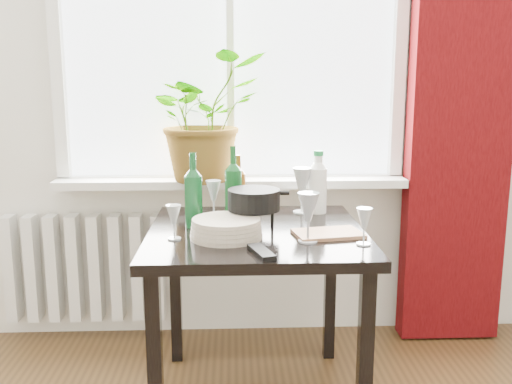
{
  "coord_description": "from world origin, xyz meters",
  "views": [
    {
      "loc": [
        0.01,
        -0.64,
        1.33
      ],
      "look_at": [
        0.1,
        1.55,
        0.89
      ],
      "focal_mm": 40.0,
      "sensor_mm": 36.0,
      "label": 1
    }
  ],
  "objects_px": {
    "bottle_amber": "(238,185)",
    "wineglass_back_center": "(302,190)",
    "table": "(256,252)",
    "potted_plant": "(204,117)",
    "radiator": "(85,268)",
    "cleaning_bottle": "(318,182)",
    "wineglass_front_left": "(174,222)",
    "wine_bottle_right": "(233,182)",
    "fondue_pot": "(254,209)",
    "tv_remote": "(261,252)",
    "wine_bottle_left": "(193,190)",
    "wineglass_front_right": "(308,217)",
    "cutting_board": "(328,234)",
    "wineglass_back_left": "(214,198)",
    "wineglass_far_right": "(364,226)",
    "plate_stack": "(226,228)"
  },
  "relations": [
    {
      "from": "bottle_amber",
      "to": "wineglass_back_center",
      "type": "xyz_separation_m",
      "value": [
        0.29,
        0.05,
        -0.03
      ]
    },
    {
      "from": "table",
      "to": "potted_plant",
      "type": "xyz_separation_m",
      "value": [
        -0.23,
        0.54,
        0.5
      ]
    },
    {
      "from": "radiator",
      "to": "potted_plant",
      "type": "bearing_deg",
      "value": -7.85
    },
    {
      "from": "cleaning_bottle",
      "to": "wineglass_front_left",
      "type": "relative_size",
      "value": 2.11
    },
    {
      "from": "potted_plant",
      "to": "wine_bottle_right",
      "type": "relative_size",
      "value": 1.94
    },
    {
      "from": "bottle_amber",
      "to": "fondue_pot",
      "type": "distance_m",
      "value": 0.23
    },
    {
      "from": "tv_remote",
      "to": "wine_bottle_left",
      "type": "bearing_deg",
      "value": 106.28
    },
    {
      "from": "wineglass_front_right",
      "to": "tv_remote",
      "type": "relative_size",
      "value": 1.14
    },
    {
      "from": "wineglass_back_center",
      "to": "radiator",
      "type": "bearing_deg",
      "value": 162.12
    },
    {
      "from": "wine_bottle_right",
      "to": "cutting_board",
      "type": "height_order",
      "value": "wine_bottle_right"
    },
    {
      "from": "wine_bottle_left",
      "to": "wineglass_back_center",
      "type": "height_order",
      "value": "wine_bottle_left"
    },
    {
      "from": "potted_plant",
      "to": "wineglass_back_left",
      "type": "bearing_deg",
      "value": -80.21
    },
    {
      "from": "wine_bottle_left",
      "to": "cleaning_bottle",
      "type": "xyz_separation_m",
      "value": [
        0.53,
        0.22,
        -0.01
      ]
    },
    {
      "from": "table",
      "to": "wine_bottle_right",
      "type": "height_order",
      "value": "wine_bottle_right"
    },
    {
      "from": "table",
      "to": "wine_bottle_left",
      "type": "xyz_separation_m",
      "value": [
        -0.25,
        0.06,
        0.24
      ]
    },
    {
      "from": "radiator",
      "to": "wineglass_far_right",
      "type": "height_order",
      "value": "wineglass_far_right"
    },
    {
      "from": "table",
      "to": "cleaning_bottle",
      "type": "height_order",
      "value": "cleaning_bottle"
    },
    {
      "from": "wineglass_back_left",
      "to": "fondue_pot",
      "type": "relative_size",
      "value": 0.67
    },
    {
      "from": "wineglass_far_right",
      "to": "radiator",
      "type": "bearing_deg",
      "value": 145.13
    },
    {
      "from": "wineglass_front_left",
      "to": "wineglass_far_right",
      "type": "bearing_deg",
      "value": -8.21
    },
    {
      "from": "wineglass_front_right",
      "to": "potted_plant",
      "type": "bearing_deg",
      "value": 119.5
    },
    {
      "from": "radiator",
      "to": "cutting_board",
      "type": "xyz_separation_m",
      "value": [
        1.12,
        -0.72,
        0.37
      ]
    },
    {
      "from": "wineglass_far_right",
      "to": "wineglass_front_left",
      "type": "height_order",
      "value": "wineglass_far_right"
    },
    {
      "from": "wine_bottle_right",
      "to": "tv_remote",
      "type": "height_order",
      "value": "wine_bottle_right"
    },
    {
      "from": "wineglass_far_right",
      "to": "tv_remote",
      "type": "xyz_separation_m",
      "value": [
        -0.37,
        -0.1,
        -0.06
      ]
    },
    {
      "from": "wineglass_back_left",
      "to": "fondue_pot",
      "type": "height_order",
      "value": "fondue_pot"
    },
    {
      "from": "table",
      "to": "wine_bottle_left",
      "type": "height_order",
      "value": "wine_bottle_left"
    },
    {
      "from": "wineglass_front_left",
      "to": "tv_remote",
      "type": "relative_size",
      "value": 0.8
    },
    {
      "from": "table",
      "to": "wine_bottle_right",
      "type": "distance_m",
      "value": 0.33
    },
    {
      "from": "potted_plant",
      "to": "wineglass_front_left",
      "type": "bearing_deg",
      "value": -97.2
    },
    {
      "from": "wine_bottle_right",
      "to": "wineglass_front_right",
      "type": "bearing_deg",
      "value": -53.75
    },
    {
      "from": "bottle_amber",
      "to": "plate_stack",
      "type": "xyz_separation_m",
      "value": [
        -0.05,
        -0.35,
        -0.1
      ]
    },
    {
      "from": "radiator",
      "to": "table",
      "type": "relative_size",
      "value": 0.94
    },
    {
      "from": "wineglass_front_right",
      "to": "cutting_board",
      "type": "xyz_separation_m",
      "value": [
        0.09,
        0.08,
        -0.09
      ]
    },
    {
      "from": "bottle_amber",
      "to": "wine_bottle_left",
      "type": "bearing_deg",
      "value": -136.81
    },
    {
      "from": "plate_stack",
      "to": "fondue_pot",
      "type": "bearing_deg",
      "value": 49.85
    },
    {
      "from": "wineglass_front_right",
      "to": "fondue_pot",
      "type": "xyz_separation_m",
      "value": [
        -0.19,
        0.19,
        -0.01
      ]
    },
    {
      "from": "table",
      "to": "bottle_amber",
      "type": "distance_m",
      "value": 0.33
    },
    {
      "from": "fondue_pot",
      "to": "cutting_board",
      "type": "distance_m",
      "value": 0.31
    },
    {
      "from": "wine_bottle_left",
      "to": "wineglass_front_right",
      "type": "bearing_deg",
      "value": -29.16
    },
    {
      "from": "wine_bottle_left",
      "to": "radiator",
      "type": "bearing_deg",
      "value": 136.57
    },
    {
      "from": "wineglass_back_left",
      "to": "wineglass_front_right",
      "type": "bearing_deg",
      "value": -50.15
    },
    {
      "from": "table",
      "to": "wineglass_back_left",
      "type": "bearing_deg",
      "value": 125.2
    },
    {
      "from": "fondue_pot",
      "to": "cleaning_bottle",
      "type": "bearing_deg",
      "value": 21.23
    },
    {
      "from": "wineglass_back_left",
      "to": "wineglass_front_left",
      "type": "height_order",
      "value": "wineglass_back_left"
    },
    {
      "from": "potted_plant",
      "to": "wine_bottle_left",
      "type": "bearing_deg",
      "value": -92.76
    },
    {
      "from": "wineglass_front_left",
      "to": "plate_stack",
      "type": "xyz_separation_m",
      "value": [
        0.19,
        0.01,
        -0.03
      ]
    },
    {
      "from": "wine_bottle_left",
      "to": "wine_bottle_right",
      "type": "distance_m",
      "value": 0.21
    },
    {
      "from": "cleaning_bottle",
      "to": "cutting_board",
      "type": "bearing_deg",
      "value": -92.13
    },
    {
      "from": "wine_bottle_right",
      "to": "plate_stack",
      "type": "height_order",
      "value": "wine_bottle_right"
    }
  ]
}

